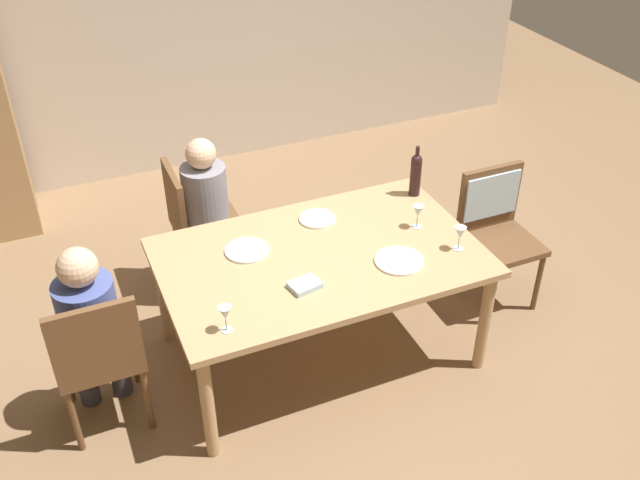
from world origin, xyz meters
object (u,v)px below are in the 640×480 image
(wine_bottle_tall_green, at_px, (416,173))
(dinner_plate_host, at_px, (247,250))
(chair_far_left, at_px, (195,220))
(dining_table, at_px, (320,265))
(wine_glass_near_right, at_px, (460,233))
(person_man_bearded, at_px, (210,203))
(wine_glass_centre, at_px, (225,314))
(chair_left_end, at_px, (98,354))
(wine_glass_near_left, at_px, (418,212))
(chair_right_end, at_px, (494,217))
(person_woman_host, at_px, (91,323))
(dinner_plate_guest_left, at_px, (399,261))
(dinner_plate_guest_right, at_px, (317,219))

(wine_bottle_tall_green, relative_size, dinner_plate_host, 1.34)
(chair_far_left, xyz_separation_m, dinner_plate_host, (0.12, -0.75, 0.21))
(dining_table, distance_m, wine_glass_near_right, 0.81)
(person_man_bearded, relative_size, dinner_plate_host, 4.36)
(dining_table, height_order, wine_glass_centre, wine_glass_centre)
(wine_bottle_tall_green, bearing_deg, chair_left_end, -167.70)
(wine_bottle_tall_green, xyz_separation_m, wine_glass_near_left, (-0.17, -0.34, -0.05))
(chair_right_end, bearing_deg, person_woman_host, 2.19)
(wine_bottle_tall_green, bearing_deg, wine_glass_centre, -152.53)
(dinner_plate_guest_left, relative_size, dinner_plate_guest_right, 1.24)
(dinner_plate_guest_left, bearing_deg, wine_bottle_tall_green, 54.16)
(chair_left_end, bearing_deg, dinner_plate_host, 17.09)
(wine_bottle_tall_green, bearing_deg, dinner_plate_host, -171.50)
(chair_left_end, bearing_deg, chair_right_end, 4.70)
(dinner_plate_host, bearing_deg, dinner_plate_guest_right, 16.40)
(wine_glass_near_right, bearing_deg, wine_bottle_tall_green, 83.78)
(person_man_bearded, bearing_deg, dinner_plate_host, 0.82)
(dinner_plate_host, distance_m, dinner_plate_guest_left, 0.86)
(dining_table, distance_m, wine_glass_centre, 0.81)
(dining_table, relative_size, dinner_plate_guest_right, 8.12)
(chair_left_end, relative_size, dinner_plate_guest_left, 3.34)
(wine_bottle_tall_green, relative_size, dinner_plate_guest_left, 1.24)
(dining_table, distance_m, wine_glass_near_left, 0.67)
(chair_right_end, relative_size, dinner_plate_guest_left, 3.34)
(person_woman_host, bearing_deg, wine_glass_near_left, 0.16)
(chair_left_end, relative_size, chair_far_left, 1.00)
(chair_left_end, distance_m, person_man_bearded, 1.37)
(wine_bottle_tall_green, distance_m, dinner_plate_host, 1.21)
(wine_glass_centre, xyz_separation_m, wine_glass_near_right, (1.42, 0.14, 0.00))
(chair_right_end, height_order, dinner_plate_guest_left, chair_right_end)
(chair_far_left, height_order, wine_glass_centre, chair_far_left)
(chair_far_left, relative_size, dinner_plate_host, 3.63)
(person_man_bearded, xyz_separation_m, dinner_plate_host, (0.01, -0.75, 0.10))
(person_woman_host, xyz_separation_m, wine_glass_near_right, (2.03, -0.29, 0.19))
(chair_left_end, xyz_separation_m, dinner_plate_host, (0.91, 0.28, 0.21))
(dining_table, relative_size, person_woman_host, 1.60)
(chair_right_end, distance_m, wine_glass_near_right, 0.70)
(dinner_plate_host, bearing_deg, wine_glass_centre, -117.02)
(wine_bottle_tall_green, relative_size, wine_glass_centre, 2.28)
(dining_table, bearing_deg, chair_far_left, 117.57)
(person_man_bearded, height_order, wine_bottle_tall_green, person_man_bearded)
(dining_table, height_order, wine_bottle_tall_green, wine_bottle_tall_green)
(person_woman_host, xyz_separation_m, person_man_bearded, (0.90, 0.92, -0.01))
(person_woman_host, bearing_deg, dinner_plate_guest_right, 12.55)
(dining_table, height_order, wine_glass_near_left, wine_glass_near_left)
(chair_far_left, distance_m, person_woman_host, 1.22)
(wine_glass_centre, bearing_deg, dining_table, 30.97)
(wine_glass_near_left, height_order, wine_glass_centre, same)
(dinner_plate_guest_right, bearing_deg, dinner_plate_guest_left, -66.66)
(chair_right_end, height_order, wine_glass_centre, chair_right_end)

